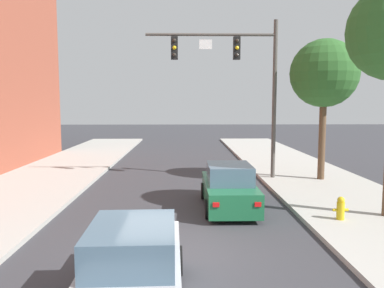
{
  "coord_description": "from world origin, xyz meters",
  "views": [
    {
      "loc": [
        0.26,
        -9.35,
        3.72
      ],
      "look_at": [
        0.61,
        7.06,
        2.0
      ],
      "focal_mm": 35.94,
      "sensor_mm": 36.0,
      "label": 1
    }
  ],
  "objects_px": {
    "car_lead_green": "(229,188)",
    "street_tree_second": "(324,74)",
    "fire_hydrant": "(341,208)",
    "car_following_silver": "(133,270)",
    "traffic_signal_mast": "(239,70)"
  },
  "relations": [
    {
      "from": "car_lead_green",
      "to": "street_tree_second",
      "type": "bearing_deg",
      "value": 42.38
    },
    {
      "from": "fire_hydrant",
      "to": "street_tree_second",
      "type": "distance_m",
      "value": 8.07
    },
    {
      "from": "car_following_silver",
      "to": "fire_hydrant",
      "type": "relative_size",
      "value": 5.95
    },
    {
      "from": "fire_hydrant",
      "to": "traffic_signal_mast",
      "type": "bearing_deg",
      "value": 108.04
    },
    {
      "from": "car_following_silver",
      "to": "fire_hydrant",
      "type": "distance_m",
      "value": 7.52
    },
    {
      "from": "traffic_signal_mast",
      "to": "car_lead_green",
      "type": "height_order",
      "value": "traffic_signal_mast"
    },
    {
      "from": "traffic_signal_mast",
      "to": "street_tree_second",
      "type": "xyz_separation_m",
      "value": [
        3.93,
        -0.48,
        -0.23
      ]
    },
    {
      "from": "car_lead_green",
      "to": "street_tree_second",
      "type": "height_order",
      "value": "street_tree_second"
    },
    {
      "from": "car_lead_green",
      "to": "street_tree_second",
      "type": "xyz_separation_m",
      "value": [
        4.93,
        4.5,
        4.38
      ]
    },
    {
      "from": "street_tree_second",
      "to": "fire_hydrant",
      "type": "bearing_deg",
      "value": -104.69
    },
    {
      "from": "fire_hydrant",
      "to": "street_tree_second",
      "type": "relative_size",
      "value": 0.11
    },
    {
      "from": "car_lead_green",
      "to": "traffic_signal_mast",
      "type": "bearing_deg",
      "value": 78.63
    },
    {
      "from": "car_lead_green",
      "to": "fire_hydrant",
      "type": "bearing_deg",
      "value": -30.62
    },
    {
      "from": "traffic_signal_mast",
      "to": "car_lead_green",
      "type": "relative_size",
      "value": 1.77
    },
    {
      "from": "car_lead_green",
      "to": "street_tree_second",
      "type": "relative_size",
      "value": 0.65
    }
  ]
}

